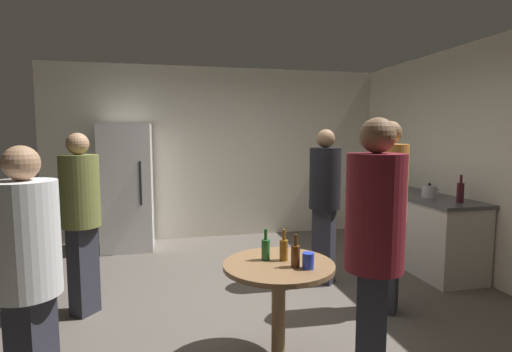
% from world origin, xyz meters
% --- Properties ---
extents(ground_plane, '(5.20, 5.20, 0.10)m').
position_xyz_m(ground_plane, '(0.00, 0.00, -0.05)').
color(ground_plane, '#5B544C').
extents(wall_back, '(5.32, 0.06, 2.70)m').
position_xyz_m(wall_back, '(0.00, 2.63, 1.35)').
color(wall_back, silver).
rests_on(wall_back, ground_plane).
extents(wall_side_right, '(0.06, 5.20, 2.70)m').
position_xyz_m(wall_side_right, '(2.63, 0.00, 1.35)').
color(wall_side_right, silver).
rests_on(wall_side_right, ground_plane).
extents(refrigerator, '(0.70, 0.68, 1.80)m').
position_xyz_m(refrigerator, '(-1.40, 2.20, 0.90)').
color(refrigerator, white).
rests_on(refrigerator, ground_plane).
extents(kitchen_counter, '(0.64, 1.73, 0.90)m').
position_xyz_m(kitchen_counter, '(2.28, 0.64, 0.45)').
color(kitchen_counter, beige).
rests_on(kitchen_counter, ground_plane).
extents(kettle, '(0.24, 0.17, 0.18)m').
position_xyz_m(kettle, '(2.23, 0.43, 0.97)').
color(kettle, '#B2B2B7').
rests_on(kettle, kitchen_counter).
extents(wine_bottle_on_counter, '(0.08, 0.08, 0.31)m').
position_xyz_m(wine_bottle_on_counter, '(2.32, 0.02, 1.02)').
color(wine_bottle_on_counter, '#3F141E').
rests_on(wine_bottle_on_counter, kitchen_counter).
extents(beer_bottle_on_counter, '(0.06, 0.06, 0.23)m').
position_xyz_m(beer_bottle_on_counter, '(2.20, 1.22, 0.98)').
color(beer_bottle_on_counter, '#593314').
rests_on(beer_bottle_on_counter, kitchen_counter).
extents(foreground_table, '(0.80, 0.80, 0.73)m').
position_xyz_m(foreground_table, '(-0.05, -1.02, 0.63)').
color(foreground_table, olive).
rests_on(foreground_table, ground_plane).
extents(beer_bottle_amber, '(0.06, 0.06, 0.23)m').
position_xyz_m(beer_bottle_amber, '(0.00, -0.97, 0.82)').
color(beer_bottle_amber, '#8C5919').
rests_on(beer_bottle_amber, foreground_table).
extents(beer_bottle_brown, '(0.06, 0.06, 0.23)m').
position_xyz_m(beer_bottle_brown, '(0.04, -1.13, 0.82)').
color(beer_bottle_brown, '#593314').
rests_on(beer_bottle_brown, foreground_table).
extents(beer_bottle_green, '(0.06, 0.06, 0.23)m').
position_xyz_m(beer_bottle_green, '(-0.13, -0.93, 0.82)').
color(beer_bottle_green, '#26662D').
rests_on(beer_bottle_green, foreground_table).
extents(plastic_cup_blue, '(0.08, 0.08, 0.11)m').
position_xyz_m(plastic_cup_blue, '(0.11, -1.18, 0.79)').
color(plastic_cup_blue, blue).
rests_on(plastic_cup_blue, foreground_table).
extents(person_in_maroon_shirt, '(0.47, 0.47, 1.75)m').
position_xyz_m(person_in_maroon_shirt, '(0.36, -1.61, 1.03)').
color(person_in_maroon_shirt, '#2D2D38').
rests_on(person_in_maroon_shirt, ground_plane).
extents(person_in_black_shirt, '(0.48, 0.48, 1.71)m').
position_xyz_m(person_in_black_shirt, '(0.86, 0.34, 1.00)').
color(person_in_black_shirt, '#2D2D38').
rests_on(person_in_black_shirt, ground_plane).
extents(person_in_white_shirt, '(0.44, 0.44, 1.59)m').
position_xyz_m(person_in_white_shirt, '(-1.56, -1.37, 0.93)').
color(person_in_white_shirt, '#2D2D38').
rests_on(person_in_white_shirt, ground_plane).
extents(person_in_orange_shirt, '(0.48, 0.48, 1.77)m').
position_xyz_m(person_in_orange_shirt, '(1.14, -0.46, 1.04)').
color(person_in_orange_shirt, '#2D2D38').
rests_on(person_in_orange_shirt, ground_plane).
extents(person_in_olive_shirt, '(0.48, 0.48, 1.66)m').
position_xyz_m(person_in_olive_shirt, '(-1.59, 0.10, 0.97)').
color(person_in_olive_shirt, '#2D2D38').
rests_on(person_in_olive_shirt, ground_plane).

